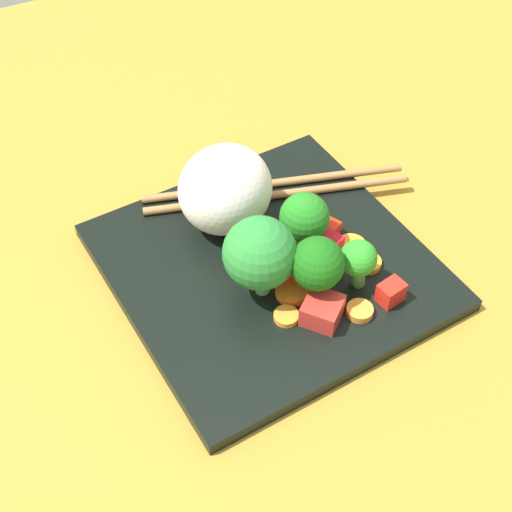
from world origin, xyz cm
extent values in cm
cube|color=olive|center=(0.00, 0.00, -1.00)|extent=(110.00, 110.00, 2.00)
cube|color=black|center=(0.00, 0.00, 0.61)|extent=(26.45, 26.45, 1.21)
ellipsoid|color=white|center=(1.07, -5.94, 5.08)|extent=(10.29, 9.96, 7.74)
cylinder|color=#74BD51|center=(-1.63, 5.18, 2.49)|extent=(2.12, 2.07, 2.63)
sphere|color=#176013|center=(-1.36, 5.19, 5.36)|extent=(4.30, 4.30, 4.30)
cylinder|color=#549546|center=(2.01, 2.43, 2.45)|extent=(1.74, 1.95, 2.64)
sphere|color=#2A8434|center=(2.19, 2.47, 5.73)|extent=(5.86, 5.86, 5.86)
cylinder|color=#79AF52|center=(-3.01, 0.03, 2.50)|extent=(2.15, 2.34, 2.74)
sphere|color=#21791E|center=(-3.27, 0.25, 4.96)|extent=(4.19, 4.19, 4.19)
cylinder|color=#53A048|center=(-5.17, 5.62, 2.36)|extent=(1.89, 1.73, 2.46)
sphere|color=green|center=(-5.04, 5.46, 4.37)|extent=(3.05, 3.05, 3.05)
cylinder|color=orange|center=(1.66, 5.95, 1.46)|extent=(2.15, 2.15, 0.50)
cylinder|color=orange|center=(-7.05, 1.85, 1.44)|extent=(3.46, 3.46, 0.45)
cylinder|color=orange|center=(-3.98, 3.35, 1.60)|extent=(2.36, 2.36, 0.77)
cylinder|color=orange|center=(0.36, 3.97, 1.54)|extent=(3.77, 3.77, 0.65)
cylinder|color=orange|center=(-7.16, 4.20, 1.49)|extent=(2.37, 2.37, 0.55)
cylinder|color=orange|center=(-3.72, 8.23, 1.54)|extent=(2.36, 2.36, 0.65)
cube|color=red|center=(-1.24, 2.31, 2.12)|extent=(3.76, 3.73, 1.82)
cube|color=red|center=(-4.97, 1.35, 2.17)|extent=(2.32, 2.53, 1.91)
cube|color=red|center=(-5.50, -0.71, 1.92)|extent=(3.34, 3.58, 1.42)
cube|color=red|center=(-0.83, 7.22, 2.18)|extent=(4.10, 4.09, 1.93)
cube|color=red|center=(-6.65, 8.17, 2.13)|extent=(2.28, 1.89, 1.83)
ellipsoid|color=tan|center=(-0.48, -0.18, 2.07)|extent=(3.54, 3.65, 1.72)
cylinder|color=#9F713E|center=(-4.92, -8.11, 1.59)|extent=(23.70, 7.96, 0.75)
cylinder|color=#9F713E|center=(-4.45, -6.58, 1.59)|extent=(23.70, 7.96, 0.75)
camera|label=1|loc=(19.97, 35.75, 46.67)|focal=50.83mm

